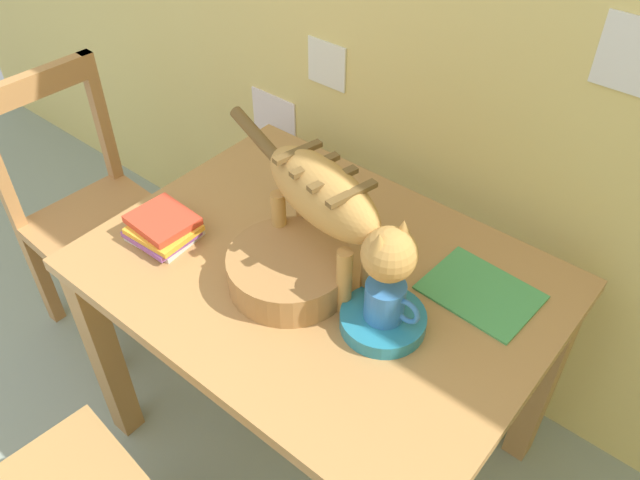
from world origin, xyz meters
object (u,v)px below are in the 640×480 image
at_px(coffee_mug, 386,301).
at_px(wicker_basket, 289,269).
at_px(magazine, 481,292).
at_px(saucer_bowl, 383,320).
at_px(wooden_chair_near, 94,217).
at_px(book_stack, 163,229).
at_px(dining_table, 320,297).
at_px(cat, 332,206).

height_order(coffee_mug, wicker_basket, coffee_mug).
bearing_deg(magazine, wicker_basket, -141.58).
height_order(magazine, wicker_basket, wicker_basket).
xyz_separation_m(coffee_mug, magazine, (0.12, 0.23, -0.08)).
height_order(saucer_bowl, wooden_chair_near, wooden_chair_near).
height_order(coffee_mug, book_stack, coffee_mug).
bearing_deg(magazine, wooden_chair_near, -165.59).
bearing_deg(magazine, coffee_mug, -113.53).
bearing_deg(dining_table, magazine, 28.15).
distance_m(dining_table, wicker_basket, 0.16).
relative_size(dining_table, wooden_chair_near, 1.19).
bearing_deg(wooden_chair_near, dining_table, 97.25).
xyz_separation_m(saucer_bowl, book_stack, (-0.61, -0.12, 0.01)).
relative_size(cat, saucer_bowl, 3.25).
xyz_separation_m(coffee_mug, wooden_chair_near, (-1.17, -0.02, -0.37)).
relative_size(dining_table, book_stack, 6.24).
height_order(dining_table, coffee_mug, coffee_mug).
bearing_deg(book_stack, cat, 20.73).
relative_size(magazine, wooden_chair_near, 0.27).
bearing_deg(book_stack, dining_table, 23.26).
bearing_deg(saucer_bowl, book_stack, -169.00).
relative_size(dining_table, wicker_basket, 3.80).
height_order(magazine, wooden_chair_near, wooden_chair_near).
distance_m(saucer_bowl, book_stack, 0.62).
relative_size(coffee_mug, book_stack, 0.75).
relative_size(book_stack, wicker_basket, 0.61).
distance_m(dining_table, book_stack, 0.44).
height_order(saucer_bowl, magazine, saucer_bowl).
bearing_deg(wicker_basket, magazine, 35.11).
relative_size(wicker_basket, wooden_chair_near, 0.31).
relative_size(saucer_bowl, magazine, 0.76).
height_order(cat, coffee_mug, cat).
distance_m(coffee_mug, wicker_basket, 0.26).
bearing_deg(book_stack, coffee_mug, 10.94).
bearing_deg(wooden_chair_near, book_stack, 83.13).
relative_size(coffee_mug, wicker_basket, 0.45).
bearing_deg(dining_table, saucer_bowl, -12.14).
distance_m(saucer_bowl, wicker_basket, 0.26).
distance_m(cat, wooden_chair_near, 1.11).
distance_m(saucer_bowl, wooden_chair_near, 1.20).
bearing_deg(book_stack, magazine, 25.61).
bearing_deg(saucer_bowl, magazine, 62.47).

